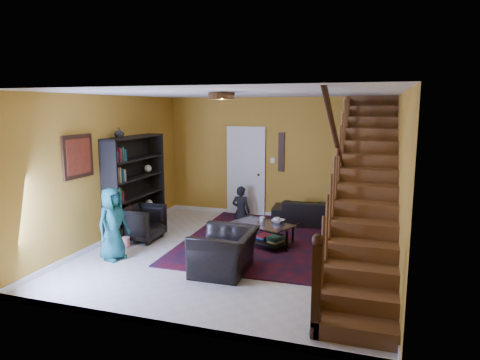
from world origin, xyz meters
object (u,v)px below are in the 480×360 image
(bookshelf, at_px, (136,187))
(armchair_right, at_px, (225,251))
(sofa, at_px, (317,213))
(armchair_left, at_px, (142,223))
(coffee_table, at_px, (262,233))

(bookshelf, height_order, armchair_right, bookshelf)
(sofa, height_order, armchair_left, armchair_left)
(bookshelf, relative_size, armchair_right, 1.91)
(bookshelf, distance_m, armchair_right, 2.94)
(sofa, xyz_separation_m, coffee_table, (-0.78, -1.72, -0.04))
(sofa, xyz_separation_m, armchair_right, (-1.01, -3.18, 0.06))
(bookshelf, xyz_separation_m, armchair_right, (2.47, -1.48, -0.62))
(armchair_left, height_order, armchair_right, armchair_left)
(sofa, bearing_deg, bookshelf, 21.81)
(armchair_right, bearing_deg, coffee_table, 169.69)
(bookshelf, height_order, sofa, bookshelf)
(armchair_right, relative_size, coffee_table, 0.82)
(armchair_left, relative_size, armchair_right, 0.72)
(sofa, distance_m, armchair_right, 3.33)
(bookshelf, bearing_deg, armchair_left, -48.50)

